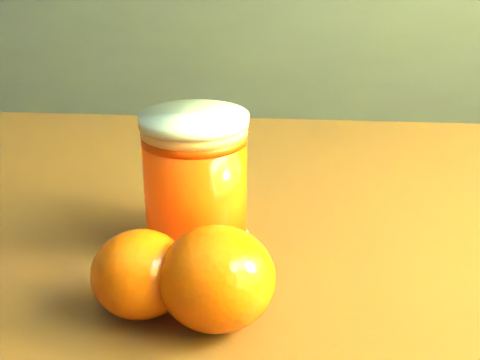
# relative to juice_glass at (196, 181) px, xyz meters

# --- Properties ---
(kitchen_counter) EXTENTS (3.15, 0.60, 0.90)m
(kitchen_counter) POSITION_rel_juice_glass_xyz_m (-0.87, 1.38, -0.33)
(kitchen_counter) COLOR #525357
(kitchen_counter) RESTS_ON ground
(juice_glass) EXTENTS (0.08, 0.08, 0.10)m
(juice_glass) POSITION_rel_juice_glass_xyz_m (0.00, 0.00, 0.00)
(juice_glass) COLOR #FF3B05
(juice_glass) RESTS_ON table
(orange_front) EXTENTS (0.09, 0.09, 0.06)m
(orange_front) POSITION_rel_juice_glass_xyz_m (0.04, -0.10, -0.02)
(orange_front) COLOR #E34A04
(orange_front) RESTS_ON table
(orange_back) EXTENTS (0.08, 0.08, 0.05)m
(orange_back) POSITION_rel_juice_glass_xyz_m (-0.01, -0.10, -0.02)
(orange_back) COLOR #E34A04
(orange_back) RESTS_ON table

